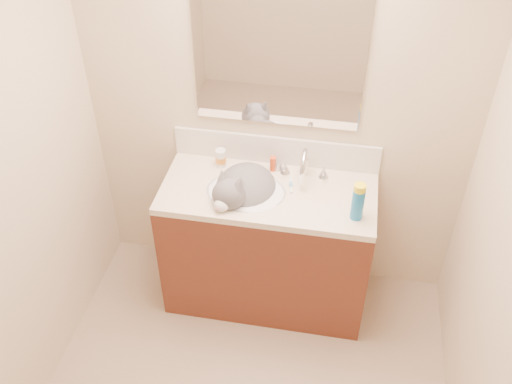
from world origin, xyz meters
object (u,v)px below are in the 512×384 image
at_px(basin, 246,201).
at_px(silver_jar, 278,166).
at_px(pill_bottle, 221,158).
at_px(amber_bottle, 273,164).
at_px(vanity_cabinet, 267,248).
at_px(faucet, 304,167).
at_px(spray_can, 358,204).
at_px(cat, 243,191).

bearing_deg(basin, silver_jar, 58.11).
relative_size(pill_bottle, amber_bottle, 1.21).
distance_m(pill_bottle, amber_bottle, 0.31).
distance_m(vanity_cabinet, silver_jar, 0.52).
relative_size(basin, silver_jar, 8.15).
bearing_deg(faucet, pill_bottle, 175.28).
height_order(vanity_cabinet, silver_jar, silver_jar).
xyz_separation_m(silver_jar, spray_can, (0.47, -0.34, 0.06)).
bearing_deg(faucet, basin, -150.88).
bearing_deg(vanity_cabinet, basin, -165.96).
bearing_deg(amber_bottle, pill_bottle, -177.78).
distance_m(silver_jar, amber_bottle, 0.04).
relative_size(amber_bottle, spray_can, 0.51).
bearing_deg(silver_jar, basin, -121.89).
xyz_separation_m(vanity_cabinet, faucet, (0.18, 0.14, 0.54)).
relative_size(faucet, pill_bottle, 2.55).
xyz_separation_m(basin, spray_can, (0.61, -0.11, 0.16)).
bearing_deg(vanity_cabinet, pill_bottle, 150.20).
xyz_separation_m(cat, amber_bottle, (0.14, 0.20, 0.06)).
relative_size(pill_bottle, silver_jar, 1.99).
xyz_separation_m(faucet, spray_can, (0.31, -0.27, 0.00)).
xyz_separation_m(basin, silver_jar, (0.14, 0.23, 0.10)).
bearing_deg(vanity_cabinet, spray_can, -15.69).
relative_size(vanity_cabinet, faucet, 4.29).
bearing_deg(pill_bottle, vanity_cabinet, -29.80).
height_order(vanity_cabinet, faucet, faucet).
bearing_deg(faucet, amber_bottle, 164.17).
xyz_separation_m(vanity_cabinet, amber_bottle, (-0.00, 0.19, 0.50)).
relative_size(vanity_cabinet, pill_bottle, 10.95).
bearing_deg(pill_bottle, spray_can, -21.51).
bearing_deg(amber_bottle, faucet, -15.83).
bearing_deg(amber_bottle, spray_can, -33.51).
bearing_deg(basin, faucet, 29.12).
bearing_deg(spray_can, basin, 170.00).
bearing_deg(cat, vanity_cabinet, 25.49).
xyz_separation_m(pill_bottle, spray_can, (0.80, -0.31, 0.03)).
bearing_deg(spray_can, vanity_cabinet, 164.31).
bearing_deg(amber_bottle, silver_jar, 22.08).
bearing_deg(basin, pill_bottle, 132.48).
height_order(basin, silver_jar, silver_jar).
distance_m(faucet, pill_bottle, 0.49).
relative_size(cat, silver_jar, 9.47).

